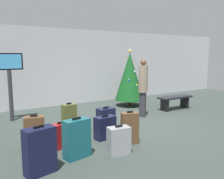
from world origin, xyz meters
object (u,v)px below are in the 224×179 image
object	(u,v)px
suitcase_2	(40,151)
flight_info_kiosk	(9,75)
suitcase_6	(35,132)
suitcase_8	(119,140)
suitcase_1	(130,128)
suitcase_3	(61,136)
traveller_0	(143,86)
holiday_tree	(130,76)
waiting_bench	(175,100)
suitcase_5	(69,121)
suitcase_7	(105,128)
suitcase_0	(106,119)
suitcase_4	(77,139)

from	to	relation	value
suitcase_2	flight_info_kiosk	bearing A→B (deg)	87.99
suitcase_6	suitcase_8	distance (m)	1.82
suitcase_1	suitcase_3	xyz separation A→B (m)	(-1.39, 0.57, -0.09)
traveller_0	suitcase_1	bearing A→B (deg)	-135.76
holiday_tree	traveller_0	distance (m)	1.70
flight_info_kiosk	suitcase_2	world-z (taller)	flight_info_kiosk
waiting_bench	suitcase_3	world-z (taller)	suitcase_3
suitcase_1	suitcase_6	size ratio (longest dim) A/B	1.05
traveller_0	suitcase_8	xyz separation A→B (m)	(-2.23, -2.01, -0.71)
holiday_tree	waiting_bench	xyz separation A→B (m)	(1.03, -1.38, -0.79)
waiting_bench	suitcase_3	xyz separation A→B (m)	(-4.75, -1.29, -0.09)
waiting_bench	traveller_0	world-z (taller)	traveller_0
suitcase_5	suitcase_2	bearing A→B (deg)	-126.84
suitcase_1	suitcase_8	distance (m)	0.62
suitcase_3	suitcase_5	size ratio (longest dim) A/B	0.68
suitcase_5	suitcase_7	distance (m)	0.88
suitcase_0	suitcase_2	world-z (taller)	suitcase_2
waiting_bench	traveller_0	size ratio (longest dim) A/B	0.74
suitcase_3	suitcase_0	bearing A→B (deg)	22.68
suitcase_1	suitcase_3	bearing A→B (deg)	157.75
suitcase_0	suitcase_1	bearing A→B (deg)	-93.43
waiting_bench	suitcase_1	distance (m)	3.84
suitcase_1	traveller_0	bearing A→B (deg)	44.24
holiday_tree	suitcase_8	xyz separation A→B (m)	(-2.84, -3.58, -0.87)
suitcase_2	suitcase_4	distance (m)	0.81
suitcase_3	suitcase_2	bearing A→B (deg)	-126.70
holiday_tree	flight_info_kiosk	xyz separation A→B (m)	(-4.25, 0.10, 0.23)
suitcase_7	suitcase_0	bearing A→B (deg)	58.37
suitcase_2	suitcase_4	xyz separation A→B (m)	(0.77, 0.26, -0.02)
flight_info_kiosk	suitcase_5	distance (m)	2.60
traveller_0	suitcase_8	size ratio (longest dim) A/B	3.11
holiday_tree	suitcase_8	bearing A→B (deg)	-128.48
flight_info_kiosk	suitcase_5	bearing A→B (deg)	-66.87
suitcase_3	suitcase_8	bearing A→B (deg)	-46.11
suitcase_0	suitcase_6	xyz separation A→B (m)	(-1.91, -0.26, 0.05)
waiting_bench	suitcase_4	bearing A→B (deg)	-157.57
holiday_tree	suitcase_7	bearing A→B (deg)	-134.56
waiting_bench	suitcase_6	bearing A→B (deg)	-169.72
suitcase_0	suitcase_1	size ratio (longest dim) A/B	0.82
holiday_tree	suitcase_3	world-z (taller)	holiday_tree
holiday_tree	flight_info_kiosk	world-z (taller)	holiday_tree
suitcase_3	waiting_bench	bearing A→B (deg)	15.17
flight_info_kiosk	suitcase_0	xyz separation A→B (m)	(1.99, -2.16, -1.09)
flight_info_kiosk	suitcase_8	size ratio (longest dim) A/B	3.42
traveller_0	suitcase_0	bearing A→B (deg)	-163.32
flight_info_kiosk	suitcase_1	size ratio (longest dim) A/B	2.72
suitcase_6	waiting_bench	bearing A→B (deg)	10.28
suitcase_4	suitcase_6	bearing A→B (deg)	119.44
suitcase_4	holiday_tree	bearing A→B (deg)	42.41
holiday_tree	suitcase_0	xyz separation A→B (m)	(-2.26, -2.06, -0.86)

